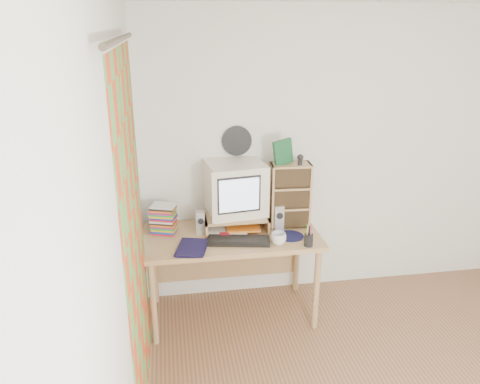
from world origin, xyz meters
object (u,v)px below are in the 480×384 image
object	(u,v)px
diary	(178,246)
dvd_stack	(163,217)
cd_rack	(290,196)
mug	(278,239)
crt_monitor	(236,189)
keyboard	(239,241)
desk	(230,246)

from	to	relation	value
diary	dvd_stack	bearing A→B (deg)	122.45
cd_rack	mug	bearing A→B (deg)	-114.40
crt_monitor	diary	bearing A→B (deg)	-153.33
keyboard	dvd_stack	xyz separation A→B (m)	(-0.57, 0.28, 0.12)
dvd_stack	diary	world-z (taller)	dvd_stack
desk	diary	xyz separation A→B (m)	(-0.43, -0.25, 0.16)
cd_rack	desk	bearing A→B (deg)	-174.26
desk	dvd_stack	xyz separation A→B (m)	(-0.53, 0.06, 0.27)
keyboard	diary	bearing A→B (deg)	-165.89
cd_rack	diary	world-z (taller)	cd_rack
desk	cd_rack	size ratio (longest dim) A/B	2.58
desk	keyboard	bearing A→B (deg)	-80.62
crt_monitor	keyboard	world-z (taller)	crt_monitor
keyboard	diary	size ratio (longest dim) A/B	1.79
mug	cd_rack	bearing A→B (deg)	62.58
diary	cd_rack	bearing A→B (deg)	30.55
desk	dvd_stack	bearing A→B (deg)	174.03
keyboard	dvd_stack	size ratio (longest dim) A/B	1.76
dvd_stack	cd_rack	bearing A→B (deg)	16.22
cd_rack	mug	distance (m)	0.42
keyboard	dvd_stack	distance (m)	0.64
desk	diary	distance (m)	0.52
keyboard	cd_rack	bearing A→B (deg)	38.53
cd_rack	diary	distance (m)	1.00
crt_monitor	dvd_stack	world-z (taller)	crt_monitor
cd_rack	crt_monitor	bearing A→B (deg)	174.80
dvd_stack	desk	bearing A→B (deg)	12.04
mug	diary	distance (m)	0.77
crt_monitor	dvd_stack	size ratio (longest dim) A/B	1.64
crt_monitor	desk	bearing A→B (deg)	-132.38
keyboard	mug	world-z (taller)	mug
keyboard	diary	world-z (taller)	diary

